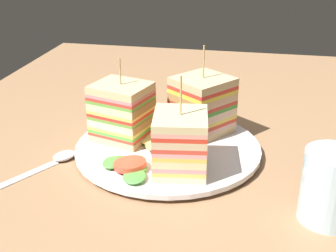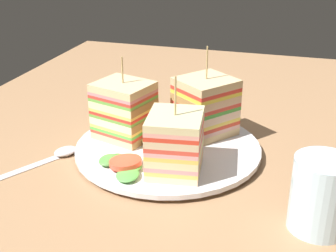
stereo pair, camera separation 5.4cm
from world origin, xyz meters
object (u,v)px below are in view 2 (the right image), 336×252
Objects in this scene: plate at (168,148)px; drinking_glass at (320,200)px; spoon at (50,158)px; sandwich_wedge_2 at (205,106)px; sandwich_wedge_0 at (124,110)px; sandwich_wedge_1 at (175,143)px; chip_pile at (160,142)px.

plate is 23.72cm from drinking_glass.
drinking_glass reaches higher than plate.
sandwich_wedge_2 is at bearing -27.10° from spoon.
sandwich_wedge_0 is 11.79cm from sandwich_wedge_2.
sandwich_wedge_1 is 7.41cm from chip_pile.
spoon is at bearing -98.59° from drinking_glass.
sandwich_wedge_1 reaches higher than drinking_glass.
chip_pile is at bearing -37.34° from spoon.
sandwich_wedge_0 reaches higher than drinking_glass.
sandwich_wedge_0 is 12.22cm from spoon.
drinking_glass is (11.93, 20.32, 2.73)cm from plate.
sandwich_wedge_1 is (7.39, 9.69, -0.36)cm from sandwich_wedge_0.
sandwich_wedge_0 is 0.92× the size of sandwich_wedge_2.
plate is at bearing 3.04° from sandwich_wedge_2.
spoon is (7.63, -8.14, -4.99)cm from sandwich_wedge_0.
sandwich_wedge_2 is at bearing 142.77° from chip_pile.
sandwich_wedge_0 reaches higher than plate.
sandwich_wedge_0 is 1.47× the size of drinking_glass.
sandwich_wedge_0 is 1.49× the size of chip_pile.
drinking_glass is (17.63, 16.36, -1.97)cm from sandwich_wedge_2.
plate is 8.15cm from sandwich_wedge_1.
spoon is at bearing -66.28° from plate.
chip_pile is (-5.66, -3.72, -3.00)cm from sandwich_wedge_1.
sandwich_wedge_2 is at bearing 145.22° from plate.
sandwich_wedge_1 is at bearing 24.01° from plate.
sandwich_wedge_0 is 0.82× the size of spoon.
sandwich_wedge_1 is (6.35, 2.83, 4.26)cm from plate.
sandwich_wedge_2 reaches higher than sandwich_wedge_1.
chip_pile is at bearing 0.59° from sandwich_wedge_2.
sandwich_wedge_2 is (-5.70, 3.96, 4.69)cm from plate.
sandwich_wedge_2 is 8.73cm from chip_pile.
spoon is 35.86cm from drinking_glass.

